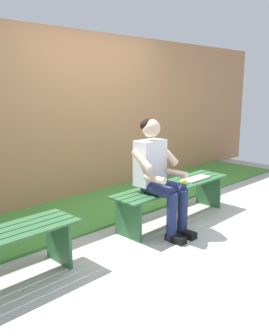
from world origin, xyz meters
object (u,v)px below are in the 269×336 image
object	(u,v)px
bench_near	(173,193)
book_open	(196,179)
person_seated	(158,171)
apple	(183,182)

from	to	relation	value
bench_near	book_open	world-z (taller)	book_open
bench_near	book_open	xyz separation A→B (m)	(-0.38, 0.06, 0.11)
person_seated	apple	world-z (taller)	person_seated
person_seated	apple	xyz separation A→B (m)	(-0.45, 0.00, -0.20)
apple	book_open	distance (m)	0.32
person_seated	book_open	size ratio (longest dim) A/B	3.00
bench_near	apple	size ratio (longest dim) A/B	23.24
bench_near	apple	distance (m)	0.18
person_seated	book_open	distance (m)	0.81
book_open	apple	bearing A→B (deg)	6.73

